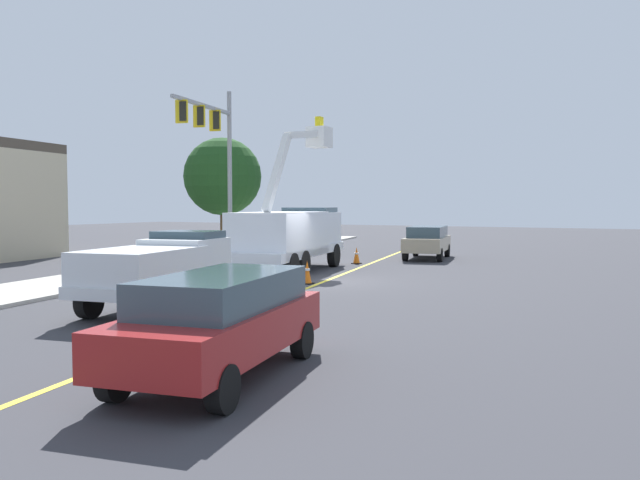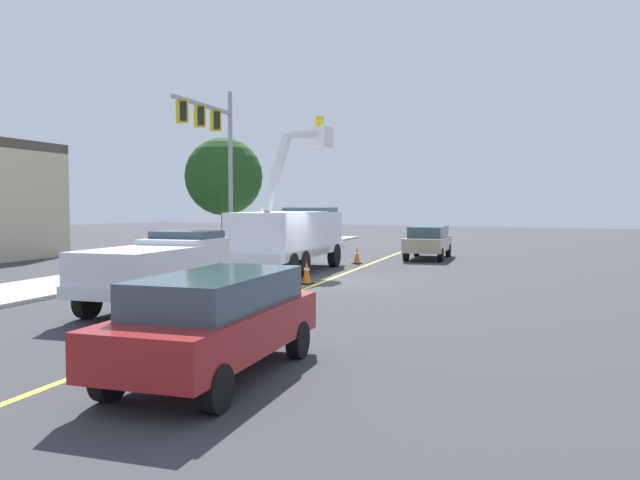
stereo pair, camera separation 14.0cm
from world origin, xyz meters
name	(u,v)px [view 1 (the left image)]	position (x,y,z in m)	size (l,w,h in m)	color
ground	(325,281)	(0.00, 0.00, 0.00)	(120.00, 120.00, 0.00)	#38383D
sidewalk_far_side	(132,272)	(-1.34, 8.16, 0.06)	(60.00, 3.60, 0.12)	#B2ADA3
lane_centre_stripe	(325,281)	(0.00, 0.00, 0.00)	(50.00, 0.16, 0.01)	yellow
utility_bucket_truck	(291,234)	(2.25, 2.75, 1.61)	(8.50, 3.79, 6.68)	white
service_pickup_truck	(162,268)	(-7.65, 1.14, 1.12)	(5.87, 2.98, 2.06)	silver
passing_minivan	(427,240)	(11.09, -0.42, 0.97)	(5.04, 2.65, 1.69)	tan
trailing_sedan	(221,318)	(-12.47, -4.28, 0.97)	(5.04, 2.65, 1.69)	maroon
traffic_cone_leading	(194,313)	(-9.43, -1.33, 0.35)	(0.40, 0.40, 0.72)	black
traffic_cone_mid_front	(307,272)	(-1.06, 0.20, 0.41)	(0.40, 0.40, 0.84)	black
traffic_cone_mid_rear	(357,256)	(6.81, 1.73, 0.40)	(0.40, 0.40, 0.80)	black
traffic_signal_mast	(215,143)	(4.20, 8.03, 5.77)	(5.57, 1.16, 8.49)	gray
street_tree_right	(223,177)	(9.42, 11.32, 4.43)	(4.48, 4.48, 6.68)	brown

